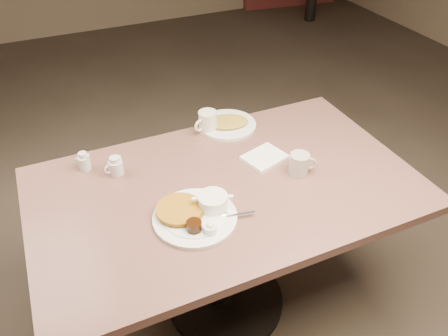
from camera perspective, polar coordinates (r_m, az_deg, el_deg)
name	(u,v)px	position (r m, az deg, el deg)	size (l,w,h in m)	color
room	(227,20)	(1.41, 0.35, 18.57)	(7.04, 8.04, 2.84)	#4C3F33
diner_table	(226,216)	(1.85, 0.25, -6.25)	(1.50, 0.90, 0.75)	#84564C
main_plate	(196,212)	(1.59, -3.59, -5.74)	(0.40, 0.38, 0.07)	white
coffee_mug_near	(300,164)	(1.79, 9.76, 0.56)	(0.12, 0.10, 0.09)	beige
napkin	(264,158)	(1.87, 5.25, 1.33)	(0.20, 0.17, 0.02)	white
coffee_mug_far	(207,122)	(2.02, -2.18, 5.97)	(0.13, 0.11, 0.10)	white
creamer_left	(116,166)	(1.82, -13.83, 0.21)	(0.08, 0.07, 0.08)	silver
creamer_right	(84,162)	(1.88, -17.64, 0.78)	(0.07, 0.05, 0.08)	silver
hash_plate	(228,124)	(2.07, 0.47, 5.74)	(0.33, 0.33, 0.04)	white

